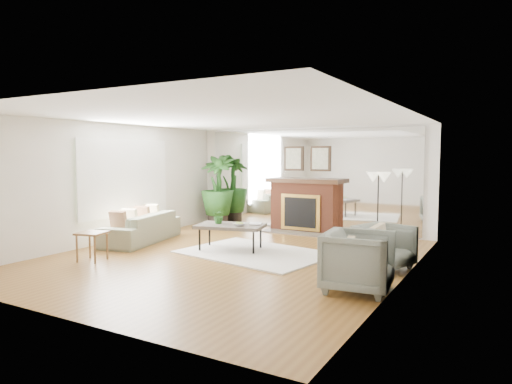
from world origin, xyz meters
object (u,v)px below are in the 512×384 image
Objects in this scene: coffee_table at (230,227)px; floor_lamp at (378,183)px; fireplace at (304,204)px; armchair_front at (358,261)px; sofa at (141,228)px; armchair_back at (384,247)px; potted_ficus at (218,188)px; side_table at (92,237)px.

floor_lamp reaches higher than coffee_table.
coffee_table is (-0.32, -2.75, -0.19)m from fireplace.
sofa is at bearing 70.70° from armchair_front.
armchair_back is 5.63m from potted_ficus.
side_table is 0.29× the size of potted_ficus.
potted_ficus is at bearing 128.58° from coffee_table.
armchair_back is 1.40m from armchair_front.
coffee_table is 3.35m from potted_ficus.
potted_ficus reaches higher than coffee_table.
side_table is (-4.55, -1.95, 0.06)m from armchair_back.
potted_ficus is at bearing 45.44° from armchair_front.
sofa is 5.00m from floor_lamp.
floor_lamp is (4.40, -0.76, 0.29)m from potted_ficus.
fireplace is 0.98× the size of sofa.
side_table is at bearing 3.73° from sofa.
fireplace reaches higher than coffee_table.
armchair_back is (2.92, 0.05, -0.11)m from coffee_table.
armchair_back is (2.60, -2.70, -0.30)m from fireplace.
fireplace is 3.82× the size of side_table.
armchair_back is 1.48× the size of side_table.
sofa is (-2.13, -0.18, -0.16)m from coffee_table.
coffee_table is at bearing 49.40° from side_table.
armchair_back reaches higher than side_table.
coffee_table is 2.64× the size of side_table.
coffee_table is 0.95× the size of floor_lamp.
fireplace reaches higher than side_table.
side_table is at bearing 90.67° from armchair_front.
potted_ficus is (-4.98, 2.54, 0.62)m from armchair_back.
potted_ficus reaches higher than sofa.
potted_ficus is 4.48m from floor_lamp.
potted_ficus is (-2.07, 2.59, 0.52)m from coffee_table.
potted_ficus is 1.23× the size of floor_lamp.
floor_lamp is at bearing -9.76° from potted_ficus.
sofa reaches higher than side_table.
coffee_table is at bearing 58.94° from armchair_front.
fireplace is at bearing 127.51° from sofa.
floor_lamp reaches higher than side_table.
armchair_back is at bearing 80.07° from sofa.
potted_ficus is at bearing 166.07° from sofa.
coffee_table is 3.22m from armchair_front.
armchair_front is (2.92, -1.35, -0.06)m from coffee_table.
armchair_front reaches higher than coffee_table.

